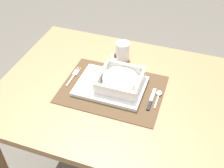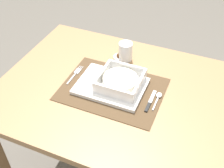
# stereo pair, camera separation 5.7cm
# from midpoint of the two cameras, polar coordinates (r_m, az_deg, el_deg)

# --- Properties ---
(dining_table) EXTENTS (0.98, 0.76, 0.72)m
(dining_table) POSITION_cam_midpoint_polar(r_m,az_deg,el_deg) (1.29, -1.08, -4.22)
(dining_table) COLOR #936D47
(dining_table) RESTS_ON ground
(placemat) EXTENTS (0.42, 0.32, 0.00)m
(placemat) POSITION_cam_midpoint_polar(r_m,az_deg,el_deg) (1.21, -1.34, -1.04)
(placemat) COLOR #4C3823
(placemat) RESTS_ON dining_table
(serving_plate) EXTENTS (0.28, 0.21, 0.02)m
(serving_plate) POSITION_cam_midpoint_polar(r_m,az_deg,el_deg) (1.21, -1.52, -0.34)
(serving_plate) COLOR white
(serving_plate) RESTS_ON placemat
(porridge_bowl) EXTENTS (0.18, 0.18, 0.05)m
(porridge_bowl) POSITION_cam_midpoint_polar(r_m,az_deg,el_deg) (1.19, 0.29, 0.62)
(porridge_bowl) COLOR white
(porridge_bowl) RESTS_ON serving_plate
(fork) EXTENTS (0.02, 0.14, 0.00)m
(fork) POSITION_cam_midpoint_polar(r_m,az_deg,el_deg) (1.29, -8.80, 1.79)
(fork) COLOR silver
(fork) RESTS_ON placemat
(spoon) EXTENTS (0.02, 0.11, 0.01)m
(spoon) POSITION_cam_midpoint_polar(r_m,az_deg,el_deg) (1.19, 7.98, -2.18)
(spoon) COLOR silver
(spoon) RESTS_ON placemat
(butter_knife) EXTENTS (0.01, 0.13, 0.01)m
(butter_knife) POSITION_cam_midpoint_polar(r_m,az_deg,el_deg) (1.16, 6.41, -3.32)
(butter_knife) COLOR black
(butter_knife) RESTS_ON placemat
(drinking_glass) EXTENTS (0.07, 0.07, 0.09)m
(drinking_glass) POSITION_cam_midpoint_polar(r_m,az_deg,el_deg) (1.36, 0.93, 6.42)
(drinking_glass) COLOR white
(drinking_glass) RESTS_ON dining_table
(condiment_saucer) EXTENTS (0.06, 0.06, 0.04)m
(condiment_saucer) POSITION_cam_midpoint_polar(r_m,az_deg,el_deg) (1.38, -0.17, 5.48)
(condiment_saucer) COLOR white
(condiment_saucer) RESTS_ON dining_table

